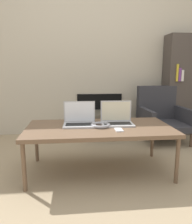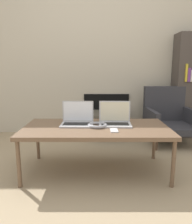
{
  "view_description": "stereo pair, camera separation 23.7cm",
  "coord_description": "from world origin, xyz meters",
  "px_view_note": "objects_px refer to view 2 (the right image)",
  "views": [
    {
      "loc": [
        -0.23,
        -1.63,
        0.99
      ],
      "look_at": [
        0.0,
        0.69,
        0.54
      ],
      "focal_mm": 35.0,
      "sensor_mm": 36.0,
      "label": 1
    },
    {
      "loc": [
        0.0,
        -1.64,
        0.99
      ],
      "look_at": [
        0.0,
        0.69,
        0.54
      ],
      "focal_mm": 35.0,
      "sensor_mm": 36.0,
      "label": 2
    }
  ],
  "objects_px": {
    "headphones": "(97,125)",
    "tv": "(107,125)",
    "laptop_left": "(77,119)",
    "armchair": "(169,116)",
    "phone": "(114,130)",
    "laptop_right": "(115,119)"
  },
  "relations": [
    {
      "from": "laptop_right",
      "to": "laptop_left",
      "type": "bearing_deg",
      "value": -178.03
    },
    {
      "from": "headphones",
      "to": "tv",
      "type": "height_order",
      "value": "headphones"
    },
    {
      "from": "laptop_left",
      "to": "laptop_right",
      "type": "bearing_deg",
      "value": 1.67
    },
    {
      "from": "phone",
      "to": "armchair",
      "type": "distance_m",
      "value": 1.38
    },
    {
      "from": "laptop_right",
      "to": "armchair",
      "type": "height_order",
      "value": "armchair"
    },
    {
      "from": "phone",
      "to": "armchair",
      "type": "height_order",
      "value": "armchair"
    },
    {
      "from": "headphones",
      "to": "armchair",
      "type": "bearing_deg",
      "value": 43.16
    },
    {
      "from": "laptop_left",
      "to": "phone",
      "type": "relative_size",
      "value": 2.66
    },
    {
      "from": "tv",
      "to": "armchair",
      "type": "bearing_deg",
      "value": -12.37
    },
    {
      "from": "tv",
      "to": "armchair",
      "type": "xyz_separation_m",
      "value": [
        0.85,
        -0.19,
        0.18
      ]
    },
    {
      "from": "laptop_right",
      "to": "headphones",
      "type": "bearing_deg",
      "value": -151.93
    },
    {
      "from": "armchair",
      "to": "laptop_right",
      "type": "bearing_deg",
      "value": -137.11
    },
    {
      "from": "phone",
      "to": "laptop_left",
      "type": "bearing_deg",
      "value": 146.23
    },
    {
      "from": "laptop_left",
      "to": "armchair",
      "type": "relative_size",
      "value": 0.42
    },
    {
      "from": "laptop_left",
      "to": "headphones",
      "type": "relative_size",
      "value": 1.67
    },
    {
      "from": "laptop_right",
      "to": "headphones",
      "type": "distance_m",
      "value": 0.2
    },
    {
      "from": "headphones",
      "to": "laptop_left",
      "type": "bearing_deg",
      "value": 156.48
    },
    {
      "from": "laptop_left",
      "to": "tv",
      "type": "relative_size",
      "value": 0.54
    },
    {
      "from": "headphones",
      "to": "phone",
      "type": "xyz_separation_m",
      "value": [
        0.15,
        -0.15,
        -0.01
      ]
    },
    {
      "from": "laptop_left",
      "to": "armchair",
      "type": "distance_m",
      "value": 1.47
    },
    {
      "from": "laptop_right",
      "to": "headphones",
      "type": "xyz_separation_m",
      "value": [
        -0.18,
        -0.09,
        -0.04
      ]
    },
    {
      "from": "armchair",
      "to": "tv",
      "type": "bearing_deg",
      "value": 164.58
    }
  ]
}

